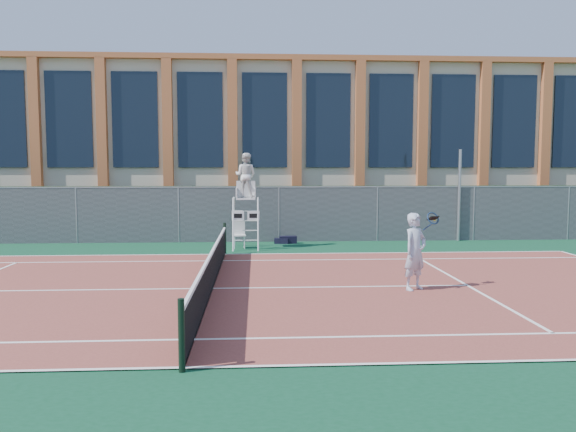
{
  "coord_description": "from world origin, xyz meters",
  "views": [
    {
      "loc": [
        1.1,
        -13.66,
        2.99
      ],
      "look_at": [
        2.04,
        3.0,
        1.55
      ],
      "focal_mm": 35.0,
      "sensor_mm": 36.0,
      "label": 1
    }
  ],
  "objects": [
    {
      "name": "ground",
      "position": [
        0.0,
        0.0,
        0.0
      ],
      "size": [
        120.0,
        120.0,
        0.0
      ],
      "primitive_type": "plane",
      "color": "#233814"
    },
    {
      "name": "building",
      "position": [
        0.0,
        17.95,
        4.15
      ],
      "size": [
        45.0,
        10.6,
        8.22
      ],
      "color": "beige",
      "rests_on": "ground"
    },
    {
      "name": "sports_bag_far",
      "position": [
        2.07,
        8.19,
        0.12
      ],
      "size": [
        0.57,
        0.32,
        0.22
      ],
      "primitive_type": "cube",
      "rotation": [
        0.0,
        0.0,
        -0.18
      ],
      "color": "black",
      "rests_on": "apron"
    },
    {
      "name": "steel_pole",
      "position": [
        9.34,
        8.7,
        1.86
      ],
      "size": [
        0.12,
        0.12,
        3.73
      ],
      "primitive_type": "cylinder",
      "color": "#9EA0A5",
      "rests_on": "ground"
    },
    {
      "name": "hedge",
      "position": [
        0.0,
        10.0,
        1.1
      ],
      "size": [
        40.0,
        1.4,
        2.2
      ],
      "primitive_type": "cube",
      "color": "black",
      "rests_on": "ground"
    },
    {
      "name": "tennis_player",
      "position": [
        4.93,
        -0.41,
        0.97
      ],
      "size": [
        1.1,
        0.84,
        1.87
      ],
      "color": "#ADB8D0",
      "rests_on": "tennis_court"
    },
    {
      "name": "fence",
      "position": [
        0.0,
        8.8,
        1.1
      ],
      "size": [
        40.0,
        0.06,
        2.2
      ],
      "primitive_type": null,
      "color": "#595E60",
      "rests_on": "ground"
    },
    {
      "name": "tennis_court",
      "position": [
        0.0,
        0.0,
        0.02
      ],
      "size": [
        23.77,
        10.97,
        0.02
      ],
      "primitive_type": "cube",
      "color": "brown",
      "rests_on": "apron"
    },
    {
      "name": "apron",
      "position": [
        0.0,
        1.0,
        0.01
      ],
      "size": [
        36.0,
        20.0,
        0.01
      ],
      "primitive_type": "cube",
      "color": "#0E3E23",
      "rests_on": "ground"
    },
    {
      "name": "umpire_chair",
      "position": [
        0.7,
        7.05,
        2.61
      ],
      "size": [
        1.0,
        1.53,
        3.57
      ],
      "color": "white",
      "rests_on": "ground"
    },
    {
      "name": "plastic_chair",
      "position": [
        0.44,
        7.1,
        0.6
      ],
      "size": [
        0.51,
        0.51,
        1.0
      ],
      "color": "silver",
      "rests_on": "apron"
    },
    {
      "name": "tennis_net",
      "position": [
        0.0,
        0.0,
        0.54
      ],
      "size": [
        0.1,
        11.3,
        1.1
      ],
      "color": "black",
      "rests_on": "ground"
    },
    {
      "name": "sports_bag_near",
      "position": [
        2.33,
        8.23,
        0.16
      ],
      "size": [
        0.7,
        0.31,
        0.29
      ],
      "primitive_type": "cube",
      "rotation": [
        0.0,
        0.0,
        0.05
      ],
      "color": "black",
      "rests_on": "apron"
    }
  ]
}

